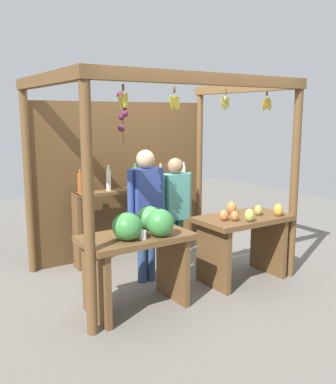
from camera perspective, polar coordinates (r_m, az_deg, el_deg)
ground_plane at (r=5.61m, az=-1.09°, el=-10.68°), size 12.00×12.00×0.00m
market_stall at (r=5.63m, az=-3.46°, el=4.24°), size 2.79×2.02×2.41m
fruit_counter_left at (r=4.43m, az=-3.75°, el=-6.84°), size 1.12×0.70×1.08m
fruit_counter_right at (r=5.30m, az=9.88°, el=-5.47°), size 1.12×0.64×0.96m
bottle_shelf_unit at (r=6.00m, az=-4.37°, el=-1.55°), size 1.79×0.22×1.34m
vendor_man at (r=5.10m, az=-2.94°, el=-1.58°), size 0.48×0.22×1.60m
vendor_woman at (r=5.47m, az=0.97°, el=-1.72°), size 0.48×0.20×1.47m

